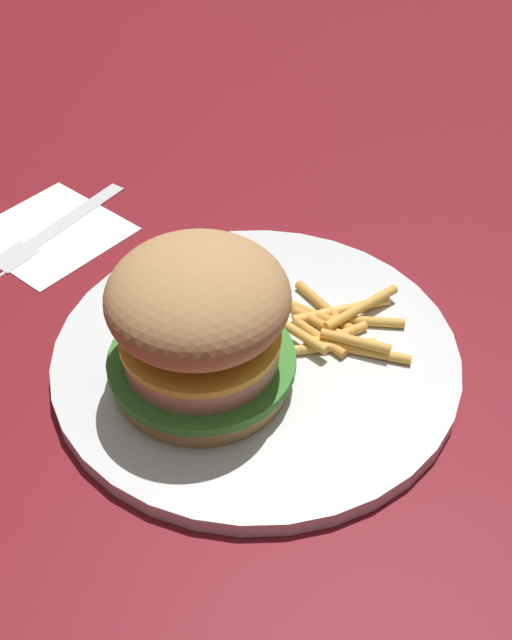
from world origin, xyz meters
name	(u,v)px	position (x,y,z in m)	size (l,w,h in m)	color
ground_plane	(285,348)	(0.00, 0.00, 0.00)	(1.60, 1.60, 0.00)	maroon
plate	(256,357)	(-0.03, 0.01, 0.01)	(0.29, 0.29, 0.01)	silver
sandwich	(199,323)	(-0.07, 0.02, 0.07)	(0.13, 0.13, 0.11)	tan
fries_pile	(337,327)	(0.03, -0.03, 0.02)	(0.10, 0.11, 0.01)	gold
napkin	(50,233)	(-0.01, 0.24, 0.00)	(0.11, 0.11, 0.00)	white
fork	(48,231)	(-0.01, 0.24, 0.00)	(0.17, 0.03, 0.00)	silver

